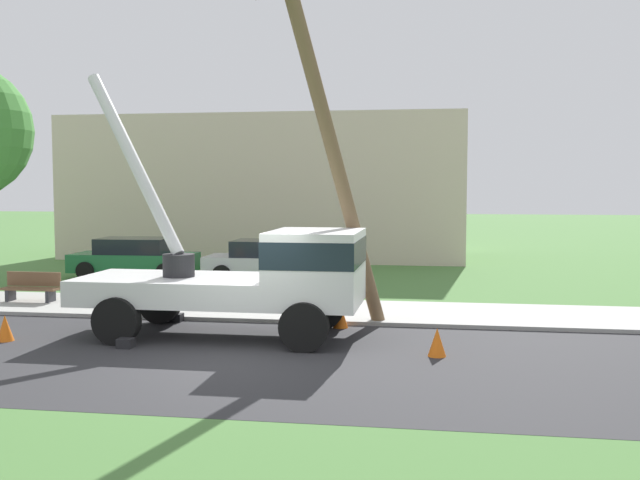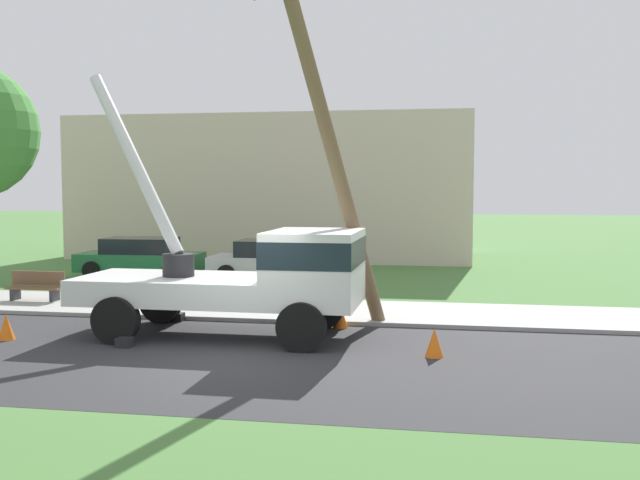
# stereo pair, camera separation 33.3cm
# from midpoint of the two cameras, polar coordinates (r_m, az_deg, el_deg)

# --- Properties ---
(ground_plane) EXTENTS (120.00, 120.00, 0.00)m
(ground_plane) POSITION_cam_midpoint_polar(r_m,az_deg,el_deg) (25.81, 0.13, -3.07)
(ground_plane) COLOR #477538
(road_asphalt) EXTENTS (80.00, 7.15, 0.01)m
(road_asphalt) POSITION_cam_midpoint_polar(r_m,az_deg,el_deg) (14.25, -7.31, -9.17)
(road_asphalt) COLOR #2B2B2D
(road_asphalt) RESTS_ON ground
(sidewalk_strip) EXTENTS (80.00, 3.25, 0.10)m
(sidewalk_strip) POSITION_cam_midpoint_polar(r_m,az_deg,el_deg) (19.19, -2.97, -5.50)
(sidewalk_strip) COLOR #9E9E99
(sidewalk_strip) RESTS_ON ground
(utility_truck) EXTENTS (6.76, 3.20, 5.98)m
(utility_truck) POSITION_cam_midpoint_polar(r_m,az_deg,el_deg) (15.90, -5.53, -2.61)
(utility_truck) COLOR silver
(utility_truck) RESTS_ON ground
(leaning_utility_pole) EXTENTS (2.58, 3.11, 8.54)m
(leaning_utility_pole) POSITION_cam_midpoint_polar(r_m,az_deg,el_deg) (16.21, 0.15, 8.02)
(leaning_utility_pole) COLOR brown
(leaning_utility_pole) RESTS_ON ground
(traffic_cone_ahead) EXTENTS (0.36, 0.36, 0.56)m
(traffic_cone_ahead) POSITION_cam_midpoint_polar(r_m,az_deg,el_deg) (14.39, 8.50, -7.92)
(traffic_cone_ahead) COLOR orange
(traffic_cone_ahead) RESTS_ON ground
(traffic_cone_behind) EXTENTS (0.36, 0.36, 0.56)m
(traffic_cone_behind) POSITION_cam_midpoint_polar(r_m,az_deg,el_deg) (17.05, -23.96, -6.32)
(traffic_cone_behind) COLOR orange
(traffic_cone_behind) RESTS_ON ground
(traffic_cone_curbside) EXTENTS (0.36, 0.36, 0.56)m
(traffic_cone_curbside) POSITION_cam_midpoint_polar(r_m,az_deg,el_deg) (17.03, 1.05, -5.96)
(traffic_cone_curbside) COLOR orange
(traffic_cone_curbside) RESTS_ON ground
(parked_sedan_green) EXTENTS (4.46, 2.12, 1.42)m
(parked_sedan_green) POSITION_cam_midpoint_polar(r_m,az_deg,el_deg) (27.07, -14.67, -1.35)
(parked_sedan_green) COLOR #1E6638
(parked_sedan_green) RESTS_ON ground
(parked_sedan_silver) EXTENTS (4.40, 2.02, 1.42)m
(parked_sedan_silver) POSITION_cam_midpoint_polar(r_m,az_deg,el_deg) (25.19, -4.33, -1.63)
(parked_sedan_silver) COLOR #B7B7BF
(parked_sedan_silver) RESTS_ON ground
(park_bench) EXTENTS (1.60, 0.45, 0.90)m
(park_bench) POSITION_cam_midpoint_polar(r_m,az_deg,el_deg) (21.87, -22.07, -3.50)
(park_bench) COLOR brown
(park_bench) RESTS_ON ground
(lowrise_building_backdrop) EXTENTS (18.00, 6.00, 6.40)m
(lowrise_building_backdrop) POSITION_cam_midpoint_polar(r_m,az_deg,el_deg) (33.98, -4.47, 4.10)
(lowrise_building_backdrop) COLOR beige
(lowrise_building_backdrop) RESTS_ON ground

